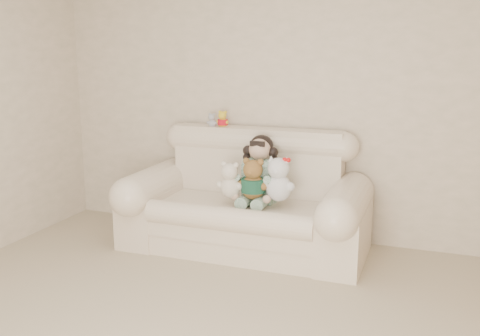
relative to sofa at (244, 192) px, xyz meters
name	(u,v)px	position (x,y,z in m)	size (l,w,h in m)	color
wall_back	(287,97)	(0.23, 0.50, 0.78)	(4.50, 4.50, 0.00)	beige
sofa	(244,192)	(0.00, 0.00, 0.00)	(2.10, 0.95, 1.03)	#FFECCD
seated_child	(260,168)	(0.12, 0.08, 0.20)	(0.36, 0.44, 0.60)	#34774F
brown_teddy	(253,175)	(0.12, -0.12, 0.19)	(0.26, 0.20, 0.41)	brown
white_cat	(279,174)	(0.34, -0.09, 0.21)	(0.28, 0.22, 0.44)	white
cream_teddy	(230,177)	(-0.07, -0.15, 0.17)	(0.23, 0.18, 0.36)	beige
yellow_mini_bear	(223,118)	(-0.34, 0.36, 0.59)	(0.12, 0.09, 0.19)	yellow
grey_mini_plush	(212,119)	(-0.44, 0.34, 0.57)	(0.10, 0.08, 0.16)	#BABAC1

